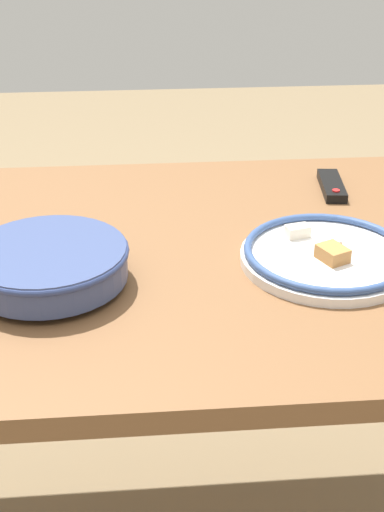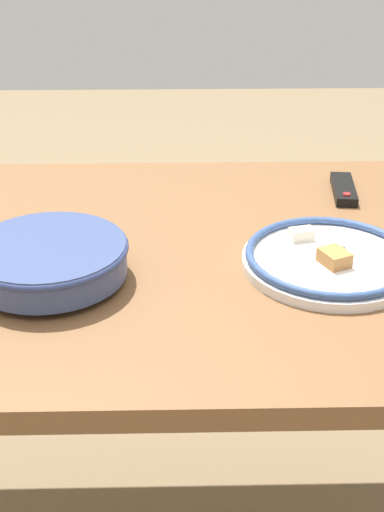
# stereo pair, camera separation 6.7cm
# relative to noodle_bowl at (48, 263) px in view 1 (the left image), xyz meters

# --- Properties ---
(dining_table) EXTENTS (1.45, 0.91, 0.77)m
(dining_table) POSITION_rel_noodle_bowl_xyz_m (0.24, 0.11, -0.13)
(dining_table) COLOR brown
(dining_table) RESTS_ON ground_plane
(noodle_bowl) EXTENTS (0.27, 0.27, 0.07)m
(noodle_bowl) POSITION_rel_noodle_bowl_xyz_m (0.00, 0.00, 0.00)
(noodle_bowl) COLOR #384775
(noodle_bowl) RESTS_ON dining_table
(food_plate) EXTENTS (0.31, 0.31, 0.04)m
(food_plate) POSITION_rel_noodle_bowl_xyz_m (0.49, 0.04, -0.03)
(food_plate) COLOR white
(food_plate) RESTS_ON dining_table
(tv_remote) EXTENTS (0.06, 0.16, 0.02)m
(tv_remote) POSITION_rel_noodle_bowl_xyz_m (0.59, 0.37, -0.03)
(tv_remote) COLOR black
(tv_remote) RESTS_ON dining_table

